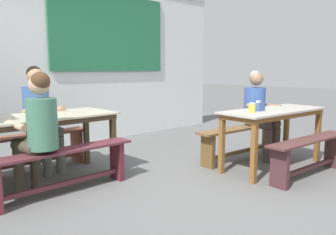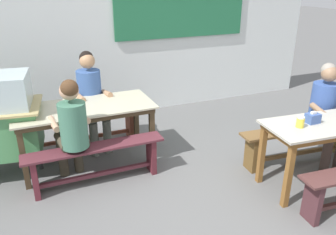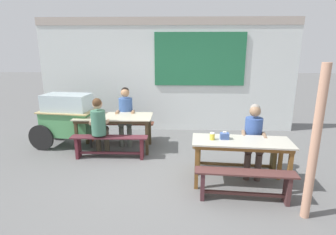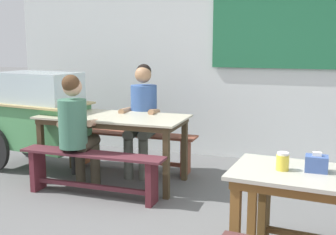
# 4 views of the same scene
# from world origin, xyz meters

# --- Properties ---
(backdrop_wall) EXTENTS (6.76, 0.23, 2.96)m
(backdrop_wall) POSITION_xyz_m (0.03, 2.80, 1.55)
(backdrop_wall) COLOR silver
(backdrop_wall) RESTS_ON ground_plane
(dining_table_far) EXTENTS (1.65, 0.76, 0.77)m
(dining_table_far) POSITION_xyz_m (-1.11, 1.26, 0.69)
(dining_table_far) COLOR #BDB79A
(dining_table_far) RESTS_ON ground_plane
(bench_far_back) EXTENTS (1.64, 0.30, 0.47)m
(bench_far_back) POSITION_xyz_m (-1.12, 1.76, 0.31)
(bench_far_back) COLOR brown
(bench_far_back) RESTS_ON ground_plane
(bench_far_front) EXTENTS (1.56, 0.25, 0.47)m
(bench_far_front) POSITION_xyz_m (-1.11, 0.75, 0.31)
(bench_far_front) COLOR #57262F
(bench_far_front) RESTS_ON ground_plane
(food_cart) EXTENTS (1.62, 0.88, 1.22)m
(food_cart) POSITION_xyz_m (-2.21, 1.39, 0.71)
(food_cart) COLOR #4E9559
(food_cart) RESTS_ON ground_plane
(person_center_facing) EXTENTS (0.46, 0.57, 1.32)m
(person_center_facing) POSITION_xyz_m (-0.94, 1.70, 0.75)
(person_center_facing) COLOR #5F655A
(person_center_facing) RESTS_ON ground_plane
(person_left_back_turned) EXTENTS (0.43, 0.55, 1.26)m
(person_left_back_turned) POSITION_xyz_m (-1.32, 0.82, 0.71)
(person_left_back_turned) COLOR #443E2F
(person_left_back_turned) RESTS_ON ground_plane
(tissue_box) EXTENTS (0.14, 0.11, 0.13)m
(tissue_box) POSITION_xyz_m (1.04, -0.18, 0.82)
(tissue_box) COLOR #3C5796
(tissue_box) RESTS_ON dining_table_near
(condiment_jar) EXTENTS (0.08, 0.08, 0.12)m
(condiment_jar) POSITION_xyz_m (0.83, -0.22, 0.82)
(condiment_jar) COLOR yellow
(condiment_jar) RESTS_ON dining_table_near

